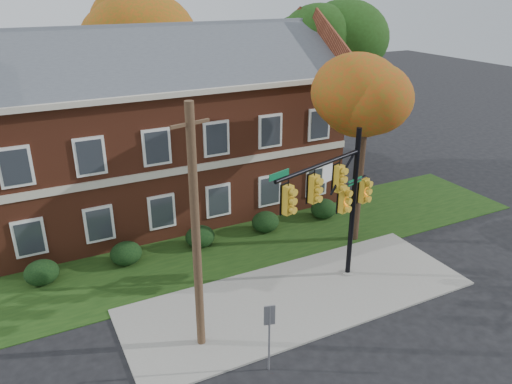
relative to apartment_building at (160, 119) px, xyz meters
name	(u,v)px	position (x,y,z in m)	size (l,w,h in m)	color
ground	(313,311)	(2.00, -11.95, -4.99)	(120.00, 120.00, 0.00)	black
sidewalk	(299,296)	(2.00, -10.95, -4.95)	(14.00, 5.00, 0.08)	gray
grass_strip	(245,243)	(2.00, -5.95, -4.97)	(30.00, 6.00, 0.04)	#193811
apartment_building	(160,119)	(0.00, 0.00, 0.00)	(18.80, 8.80, 9.74)	brown
hedge_far_left	(42,273)	(-7.00, -5.25, -4.46)	(1.40, 1.26, 1.05)	black
hedge_left	(126,253)	(-3.50, -5.25, -4.46)	(1.40, 1.26, 1.05)	black
hedge_center	(200,237)	(0.00, -5.25, -4.46)	(1.40, 1.26, 1.05)	black
hedge_right	(265,222)	(3.50, -5.25, -4.46)	(1.40, 1.26, 1.05)	black
hedge_far_right	(324,209)	(7.00, -5.25, -4.46)	(1.40, 1.26, 1.05)	black
tree_near_right	(372,105)	(7.22, -8.09, 1.68)	(4.50, 4.25, 8.58)	black
tree_right_rear	(333,45)	(11.31, 0.86, 3.13)	(6.30, 5.95, 10.62)	black
tree_far_rear	(140,30)	(1.34, 7.84, 3.86)	(6.84, 6.46, 11.52)	black
traffic_signal	(337,196)	(3.63, -10.81, -0.94)	(5.60, 1.93, 6.51)	gray
utility_pole	(196,233)	(-2.48, -11.80, -0.66)	(1.31, 0.42, 8.53)	#493222
sign_post	(269,327)	(-0.98, -13.95, -3.30)	(0.36, 0.14, 2.48)	slate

